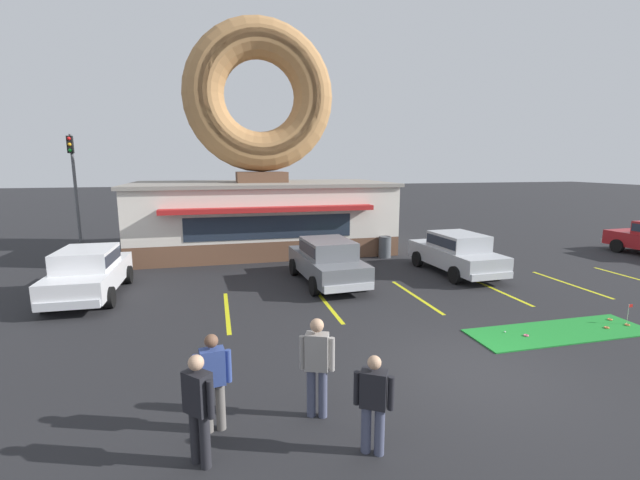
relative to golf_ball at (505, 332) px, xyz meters
The scene contains 24 objects.
ground_plane 2.56m from the golf_ball, 141.07° to the right, with size 160.00×160.00×0.00m, color #232326.
donut_shop_building 13.72m from the golf_ball, 110.96° to the left, with size 12.30×6.75×10.96m.
putting_mat 1.44m from the golf_ball, 10.35° to the right, with size 4.77×1.43×0.03m, color #1E842D.
mini_donut_near_left 3.37m from the golf_ball, ahead, with size 0.13×0.13×0.04m, color #D17F47.
mini_donut_near_right 2.79m from the golf_ball, ahead, with size 0.13×0.13×0.04m, color #D17F47.
mini_donut_mid_left 0.48m from the golf_ball, 40.71° to the right, with size 0.13×0.13×0.04m, color #D8667F.
mini_donut_mid_centre 3.48m from the golf_ball, ahead, with size 0.13×0.13×0.04m, color #D17F47.
golf_ball is the anchor object (origin of this frame).
putting_flag_pin 3.62m from the golf_ball, ahead, with size 0.13×0.01×0.55m.
car_grey 6.53m from the golf_ball, 119.27° to the left, with size 2.19×4.66×1.60m.
car_white 12.53m from the golf_ball, 151.87° to the left, with size 2.02×4.58×1.60m.
car_silver 6.20m from the golf_ball, 70.13° to the left, with size 2.11×4.62×1.60m.
pedestrian_blue_sweater_man 6.01m from the golf_ball, 156.82° to the right, with size 0.56×0.37×1.74m.
pedestrian_hooded_kid 6.03m from the golf_ball, 144.74° to the right, with size 0.53×0.40×1.54m.
pedestrian_leather_jacket_man 8.03m from the golf_ball, 157.11° to the right, with size 0.44×0.46×1.67m.
pedestrian_clipboard_woman 7.57m from the golf_ball, 161.98° to the right, with size 0.59×0.29×1.64m.
trash_bin 9.15m from the golf_ball, 86.92° to the left, with size 0.57×0.57×0.97m.
traffic_light_pole 22.37m from the golf_ball, 130.30° to the left, with size 0.28×0.47×5.80m.
parking_stripe_far_left 7.59m from the golf_ball, 153.44° to the left, with size 0.12×3.60×0.01m, color yellow.
parking_stripe_left 5.09m from the golf_ball, 138.15° to the left, with size 0.12×3.60×0.01m, color yellow.
parking_stripe_mid_left 3.48m from the golf_ball, 103.08° to the left, with size 0.12×3.60×0.01m, color yellow.
parking_stripe_centre 4.05m from the golf_ball, 56.91° to the left, with size 0.12×3.60×0.01m, color yellow.
parking_stripe_mid_right 6.22m from the golf_ball, 33.07° to the left, with size 0.12×3.60×0.01m, color yellow.
parking_stripe_right 8.89m from the golf_ball, 22.45° to the left, with size 0.12×3.60×0.01m, color yellow.
Camera 1 is at (-5.02, -7.21, 4.24)m, focal length 24.00 mm.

